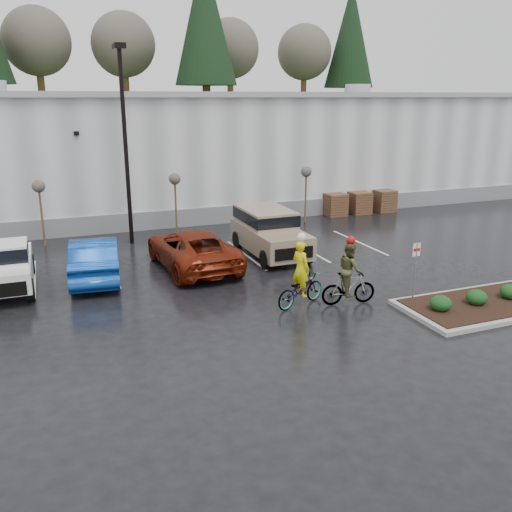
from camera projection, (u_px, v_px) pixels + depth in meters
name	position (u px, v px, depth m)	size (l,w,h in m)	color
ground	(318.00, 321.00, 17.40)	(120.00, 120.00, 0.00)	black
warehouse	(165.00, 148.00, 36.00)	(60.50, 15.50, 7.20)	#AAADAF
wooded_ridge	(118.00, 136.00, 56.72)	(80.00, 25.00, 6.00)	#223D19
lamppost	(124.00, 125.00, 25.10)	(0.50, 1.00, 9.22)	black
sapling_west	(39.00, 190.00, 25.42)	(0.60, 0.60, 3.20)	#462F1C
sapling_mid	(175.00, 182.00, 27.70)	(0.60, 0.60, 3.20)	#462F1C
sapling_east	(306.00, 175.00, 30.34)	(0.60, 0.60, 3.20)	#462F1C
pallet_stack_a	(335.00, 205.00, 32.69)	(1.20, 1.20, 1.35)	#462F1C
pallet_stack_b	(359.00, 203.00, 33.28)	(1.20, 1.20, 1.35)	#462F1C
pallet_stack_c	(384.00, 201.00, 33.92)	(1.20, 1.20, 1.35)	#462F1C
curb_island	(509.00, 301.00, 18.94)	(8.00, 3.00, 0.15)	gray
mulch_bed	(510.00, 298.00, 18.91)	(7.60, 2.60, 0.04)	black
shrub_a	(441.00, 303.00, 17.79)	(0.70, 0.70, 0.52)	#123415
shrub_b	(477.00, 297.00, 18.32)	(0.70, 0.70, 0.52)	#123415
shrub_c	(510.00, 292.00, 18.85)	(0.70, 0.70, 0.52)	#123415
fire_lane_sign	(415.00, 265.00, 18.51)	(0.30, 0.05, 2.20)	gray
pickup_white	(3.00, 263.00, 20.18)	(2.10, 5.20, 1.96)	white
car_blue	(95.00, 258.00, 21.30)	(1.78, 5.10, 1.68)	navy
car_red	(192.00, 249.00, 22.68)	(2.73, 5.92, 1.65)	maroon
suv_tan	(270.00, 233.00, 24.40)	(2.20, 5.10, 2.06)	gray
cyclist_hivis	(300.00, 284.00, 18.54)	(2.25, 1.45, 2.58)	#3F3F44
cyclist_olive	(349.00, 280.00, 18.62)	(1.94, 0.96, 2.44)	#3F3F44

